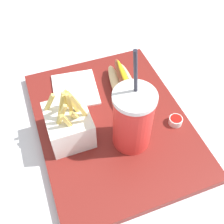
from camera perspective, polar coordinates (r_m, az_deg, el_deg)
The scene contains 7 objects.
ground_plane at distance 0.68m, azimuth 0.00°, elevation -3.22°, with size 2.40×2.40×0.02m, color silver.
food_tray at distance 0.66m, azimuth 0.00°, elevation -2.19°, with size 0.45×0.34×0.02m, color maroon.
soda_cup at distance 0.56m, azimuth 4.32°, elevation -1.53°, with size 0.09×0.09×0.25m.
fries_basket at distance 0.60m, azimuth -8.90°, elevation -2.55°, with size 0.10×0.09×0.14m.
hot_dog_1 at distance 0.70m, azimuth 2.48°, elevation 5.45°, with size 0.18×0.08×0.06m.
ketchup_cup_1 at distance 0.66m, azimuth 13.03°, elevation -1.71°, with size 0.03×0.03×0.02m.
napkin_stack at distance 0.72m, azimuth -7.61°, elevation 4.67°, with size 0.13×0.11×0.01m, color white.
Camera 1 is at (-0.38, 0.14, 0.54)m, focal length 44.22 mm.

